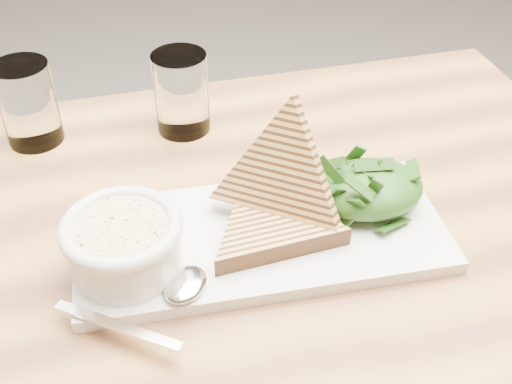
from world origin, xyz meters
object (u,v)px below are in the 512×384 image
object	(u,v)px
table_top	(153,300)
soup_bowl	(125,249)
glass_near	(28,104)
glass_far	(181,93)
platter	(261,236)

from	to	relation	value
table_top	soup_bowl	world-z (taller)	soup_bowl
soup_bowl	glass_near	world-z (taller)	glass_near
table_top	glass_far	bearing A→B (deg)	72.69
platter	glass_far	distance (m)	0.24
table_top	glass_near	world-z (taller)	glass_near
platter	glass_near	distance (m)	0.34
platter	glass_near	size ratio (longest dim) A/B	3.62
table_top	soup_bowl	xyz separation A→B (m)	(-0.02, 0.02, 0.06)
soup_bowl	glass_far	bearing A→B (deg)	67.69
soup_bowl	glass_near	distance (m)	0.28
soup_bowl	glass_near	bearing A→B (deg)	107.60
platter	soup_bowl	distance (m)	0.14
table_top	platter	distance (m)	0.13
table_top	glass_near	distance (m)	0.31
table_top	glass_near	size ratio (longest dim) A/B	10.66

